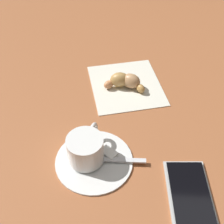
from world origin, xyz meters
name	(u,v)px	position (x,y,z in m)	size (l,w,h in m)	color
ground_plane	(108,122)	(0.00, 0.00, 0.00)	(1.80, 1.80, 0.00)	#9C5933
saucer	(94,160)	(-0.10, 0.02, 0.00)	(0.15, 0.15, 0.01)	silver
espresso_cup	(86,148)	(-0.10, 0.03, 0.03)	(0.09, 0.07, 0.05)	silver
teaspoon	(98,159)	(-0.10, 0.01, 0.01)	(0.02, 0.13, 0.01)	silver
sugar_packet	(101,147)	(-0.08, 0.01, 0.01)	(0.07, 0.02, 0.01)	white
napkin	(126,85)	(0.12, -0.03, 0.00)	(0.18, 0.16, 0.00)	silver
croissant	(125,81)	(0.12, -0.03, 0.02)	(0.05, 0.10, 0.04)	#B88745
cell_phone	(190,197)	(-0.17, -0.15, 0.01)	(0.15, 0.08, 0.01)	#B8BAB8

